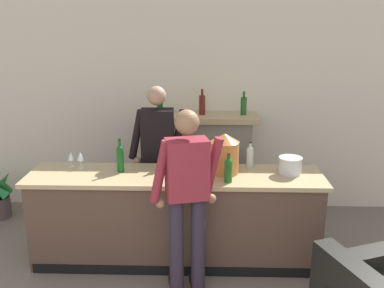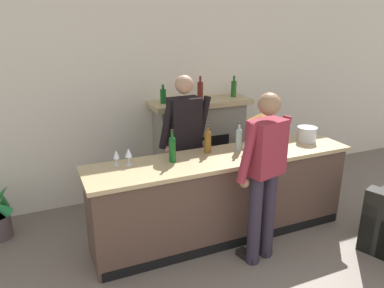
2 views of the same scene
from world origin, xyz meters
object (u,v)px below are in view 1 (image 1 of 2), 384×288
at_px(wine_bottle_chardonnay_pale, 166,156).
at_px(wine_bottle_port_short, 228,169).
at_px(wine_bottle_burgundy_dark, 250,156).
at_px(wine_glass_front_right, 199,165).
at_px(copper_dispenser, 224,153).
at_px(wine_glass_front_left, 80,157).
at_px(wine_bottle_merlot_tall, 120,157).
at_px(person_customer, 187,197).
at_px(wine_bottle_cabernet_heavy, 198,158).
at_px(person_bartender, 158,156).
at_px(ice_bucket_steel, 290,166).
at_px(fireplace_stone, 202,164).
at_px(wine_glass_by_dispenser, 71,157).

bearing_deg(wine_bottle_chardonnay_pale, wine_bottle_port_short, -30.25).
bearing_deg(wine_bottle_burgundy_dark, wine_glass_front_right, -151.58).
xyz_separation_m(copper_dispenser, wine_glass_front_left, (-1.49, 0.10, -0.08)).
distance_m(copper_dispenser, wine_glass_front_left, 1.49).
height_order(wine_bottle_merlot_tall, wine_glass_front_left, wine_bottle_merlot_tall).
bearing_deg(wine_bottle_port_short, person_customer, -135.77).
xyz_separation_m(wine_bottle_cabernet_heavy, wine_bottle_chardonnay_pale, (-0.34, 0.09, -0.01)).
relative_size(person_bartender, wine_bottle_merlot_tall, 5.11).
bearing_deg(ice_bucket_steel, fireplace_stone, 128.24).
bearing_deg(wine_bottle_cabernet_heavy, wine_bottle_burgundy_dark, 16.40).
bearing_deg(fireplace_stone, wine_bottle_merlot_tall, -126.27).
bearing_deg(wine_glass_by_dispenser, wine_glass_front_left, -21.42).
height_order(wine_bottle_cabernet_heavy, wine_glass_front_left, wine_bottle_cabernet_heavy).
bearing_deg(fireplace_stone, person_bartender, -127.13).
distance_m(person_customer, wine_bottle_merlot_tall, 0.95).
relative_size(wine_bottle_burgundy_dark, wine_glass_front_left, 1.58).
relative_size(copper_dispenser, ice_bucket_steel, 1.73).
relative_size(person_bartender, wine_bottle_chardonnay_pale, 5.73).
relative_size(wine_bottle_cabernet_heavy, wine_bottle_chardonnay_pale, 1.05).
bearing_deg(wine_glass_front_right, wine_bottle_merlot_tall, 172.22).
relative_size(fireplace_stone, wine_bottle_burgundy_dark, 5.91).
bearing_deg(wine_glass_front_right, wine_bottle_chardonnay_pale, 148.11).
relative_size(fireplace_stone, wine_glass_front_left, 9.33).
xyz_separation_m(person_customer, wine_bottle_merlot_tall, (-0.70, 0.63, 0.15)).
bearing_deg(ice_bucket_steel, wine_bottle_chardonnay_pale, 174.55).
bearing_deg(wine_glass_front_right, ice_bucket_steel, 6.16).
distance_m(copper_dispenser, wine_bottle_merlot_tall, 1.06).
bearing_deg(fireplace_stone, wine_glass_front_right, -90.79).
xyz_separation_m(wine_bottle_port_short, wine_glass_by_dispenser, (-1.63, 0.40, -0.02)).
bearing_deg(wine_bottle_port_short, fireplace_stone, 100.65).
distance_m(wine_bottle_port_short, wine_bottle_chardonnay_pale, 0.73).
distance_m(ice_bucket_steel, wine_bottle_cabernet_heavy, 0.93).
bearing_deg(wine_glass_by_dispenser, wine_glass_front_right, -10.50).
xyz_separation_m(wine_bottle_burgundy_dark, wine_glass_front_right, (-0.52, -0.28, -0.01)).
relative_size(ice_bucket_steel, wine_bottle_merlot_tall, 0.69).
bearing_deg(wine_bottle_cabernet_heavy, wine_glass_front_left, 176.24).
distance_m(person_customer, wine_bottle_cabernet_heavy, 0.66).
distance_m(person_customer, copper_dispenser, 0.74).
distance_m(person_bartender, ice_bucket_steel, 1.47).
xyz_separation_m(wine_bottle_burgundy_dark, wine_bottle_chardonnay_pale, (-0.88, -0.07, 0.01)).
xyz_separation_m(wine_bottle_port_short, wine_bottle_chardonnay_pale, (-0.63, 0.37, 0.01)).
bearing_deg(fireplace_stone, wine_glass_by_dispenser, -144.45).
bearing_deg(wine_bottle_cabernet_heavy, ice_bucket_steel, -1.70).
height_order(wine_bottle_burgundy_dark, wine_bottle_port_short, wine_bottle_port_short).
height_order(wine_glass_front_left, wine_glass_front_right, wine_glass_front_left).
bearing_deg(fireplace_stone, wine_glass_front_left, -140.81).
bearing_deg(wine_bottle_burgundy_dark, wine_bottle_port_short, -119.96).
height_order(fireplace_stone, wine_glass_by_dispenser, fireplace_stone).
height_order(copper_dispenser, wine_bottle_cabernet_heavy, copper_dispenser).
bearing_deg(copper_dispenser, ice_bucket_steel, -0.77).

